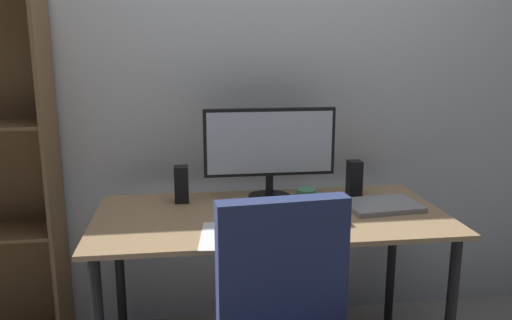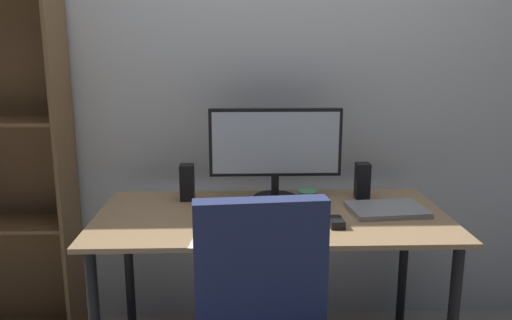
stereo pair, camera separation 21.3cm
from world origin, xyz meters
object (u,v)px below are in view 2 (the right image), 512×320
object	(u,v)px
desk	(271,232)
speaker_right	(362,181)
keyboard	(279,226)
mouse	(336,222)
laptop	(387,209)
speaker_left	(187,182)
coffee_mug	(308,202)
monitor	(275,147)

from	to	relation	value
desk	speaker_right	size ratio (longest dim) A/B	8.85
desk	keyboard	world-z (taller)	keyboard
desk	mouse	world-z (taller)	mouse
laptop	speaker_left	bearing A→B (deg)	161.37
desk	coffee_mug	distance (m)	0.21
mouse	speaker_right	distance (m)	0.43
desk	speaker_left	bearing A→B (deg)	150.30
speaker_right	speaker_left	bearing A→B (deg)	180.00
monitor	mouse	size ratio (longest dim) A/B	6.38
desk	laptop	bearing A→B (deg)	1.48
laptop	keyboard	bearing A→B (deg)	-164.37
desk	laptop	distance (m)	0.51
laptop	speaker_right	xyz separation A→B (m)	(-0.06, 0.20, 0.07)
keyboard	speaker_right	world-z (taller)	speaker_right
speaker_left	speaker_right	distance (m)	0.82
mouse	laptop	bearing A→B (deg)	32.11
mouse	speaker_left	world-z (taller)	speaker_left
monitor	mouse	world-z (taller)	monitor
monitor	keyboard	xyz separation A→B (m)	(-0.01, -0.40, -0.24)
monitor	speaker_right	xyz separation A→B (m)	(0.41, -0.01, -0.16)
speaker_right	coffee_mug	bearing A→B (deg)	-142.22
mouse	speaker_left	distance (m)	0.74
keyboard	laptop	size ratio (longest dim) A/B	0.91
monitor	speaker_left	distance (m)	0.44
desk	coffee_mug	world-z (taller)	coffee_mug
keyboard	speaker_left	world-z (taller)	speaker_left
coffee_mug	speaker_left	world-z (taller)	speaker_left
mouse	keyboard	bearing A→B (deg)	-178.66
laptop	speaker_left	size ratio (longest dim) A/B	1.88
monitor	keyboard	distance (m)	0.47
monitor	speaker_right	world-z (taller)	monitor
speaker_right	laptop	bearing A→B (deg)	-72.99
mouse	coffee_mug	bearing A→B (deg)	119.12
keyboard	coffee_mug	distance (m)	0.22
keyboard	coffee_mug	world-z (taller)	coffee_mug
mouse	speaker_left	bearing A→B (deg)	146.85
desk	laptop	size ratio (longest dim) A/B	4.70
coffee_mug	speaker_left	bearing A→B (deg)	157.43
desk	keyboard	bearing A→B (deg)	-83.19
desk	mouse	xyz separation A→B (m)	(0.25, -0.16, 0.10)
monitor	mouse	distance (m)	0.50
coffee_mug	speaker_right	bearing A→B (deg)	37.78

